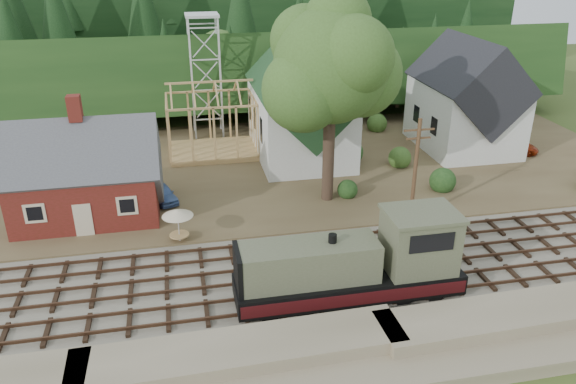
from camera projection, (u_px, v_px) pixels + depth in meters
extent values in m
plane|color=#384C1E|center=(338.00, 271.00, 35.27)|extent=(140.00, 140.00, 0.00)
cube|color=#7F7259|center=(386.00, 363.00, 27.70)|extent=(64.00, 5.00, 1.60)
cube|color=#726B5B|center=(338.00, 270.00, 35.24)|extent=(64.00, 11.00, 0.16)
cube|color=brown|center=(283.00, 165.00, 51.26)|extent=(64.00, 26.00, 0.30)
cube|color=#1E3F19|center=(248.00, 99.00, 72.72)|extent=(70.00, 28.96, 12.74)
cube|color=black|center=(234.00, 72.00, 86.98)|extent=(80.00, 20.00, 12.00)
cube|color=#511E12|center=(88.00, 190.00, 41.26)|extent=(10.00, 7.00, 3.80)
cube|color=#4C4C51|center=(84.00, 166.00, 40.47)|extent=(10.80, 7.41, 7.41)
cube|color=#511E12|center=(75.00, 108.00, 38.69)|extent=(0.90, 0.90, 1.80)
cube|color=beige|center=(83.00, 220.00, 38.41)|extent=(1.20, 0.06, 2.40)
cube|color=silver|center=(300.00, 122.00, 52.01)|extent=(8.00, 12.00, 6.40)
cube|color=#1B3D1B|center=(300.00, 88.00, 50.69)|extent=(8.40, 12.96, 8.40)
cube|color=silver|center=(317.00, 82.00, 44.51)|extent=(2.40, 2.40, 4.00)
cone|color=#1B3D1B|center=(318.00, 39.00, 43.14)|extent=(5.37, 5.37, 2.60)
cube|color=silver|center=(464.00, 115.00, 54.03)|extent=(8.00, 10.00, 6.40)
cube|color=black|center=(468.00, 82.00, 52.70)|extent=(8.40, 10.80, 8.40)
cube|color=tan|center=(213.00, 151.00, 53.57)|extent=(8.00, 6.00, 0.50)
cube|color=tan|center=(209.00, 82.00, 50.81)|extent=(8.00, 0.18, 0.18)
cube|color=silver|center=(192.00, 81.00, 55.03)|extent=(0.18, 0.18, 12.00)
cube|color=silver|center=(221.00, 79.00, 55.54)|extent=(0.18, 0.18, 12.00)
cube|color=silver|center=(191.00, 74.00, 57.52)|extent=(0.18, 0.18, 12.00)
cube|color=silver|center=(218.00, 73.00, 58.03)|extent=(0.18, 0.18, 12.00)
cube|color=silver|center=(202.00, 15.00, 54.04)|extent=(3.20, 3.20, 0.25)
cylinder|color=#38281E|center=(329.00, 151.00, 42.77)|extent=(0.90, 0.90, 8.00)
sphere|color=#3B5921|center=(331.00, 65.00, 40.07)|extent=(8.40, 8.40, 8.40)
sphere|color=#3B5921|center=(360.00, 75.00, 41.83)|extent=(6.40, 6.40, 6.40)
sphere|color=#3B5921|center=(304.00, 90.00, 39.58)|extent=(6.00, 6.00, 6.00)
cylinder|color=#4C331E|center=(415.00, 173.00, 39.52)|extent=(0.28, 0.28, 8.00)
cube|color=#4C331E|center=(419.00, 130.00, 38.19)|extent=(2.20, 0.12, 0.12)
cube|color=#4C331E|center=(418.00, 138.00, 38.44)|extent=(1.80, 0.12, 0.12)
cube|color=black|center=(348.00, 294.00, 32.41)|extent=(12.85, 2.68, 0.37)
cube|color=black|center=(349.00, 284.00, 32.10)|extent=(12.85, 3.11, 1.18)
cube|color=#4E513B|center=(309.00, 262.00, 30.96)|extent=(7.71, 2.46, 2.25)
cube|color=#4E513B|center=(419.00, 241.00, 31.88)|extent=(3.85, 3.00, 3.43)
cube|color=#4E513B|center=(422.00, 214.00, 31.15)|extent=(4.07, 3.21, 0.21)
cube|color=black|center=(432.00, 243.00, 30.21)|extent=(2.57, 0.06, 1.07)
cube|color=#3F0D0F|center=(357.00, 299.00, 30.69)|extent=(12.85, 0.04, 0.75)
cube|color=#3F0D0F|center=(341.00, 269.00, 33.50)|extent=(12.85, 0.04, 0.75)
cylinder|color=black|center=(332.00, 241.00, 30.68)|extent=(0.47, 0.47, 0.75)
imported|color=#506FAB|center=(163.00, 193.00, 43.75)|extent=(2.73, 4.05, 1.28)
imported|color=#AB2D0D|center=(516.00, 147.00, 53.58)|extent=(4.46, 3.51, 1.13)
cylinder|color=silver|center=(179.00, 227.00, 37.87)|extent=(0.10, 0.10, 2.10)
cylinder|color=tan|center=(179.00, 235.00, 38.13)|extent=(1.33, 1.33, 0.08)
cone|color=beige|center=(177.00, 213.00, 37.43)|extent=(2.10, 2.10, 0.48)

